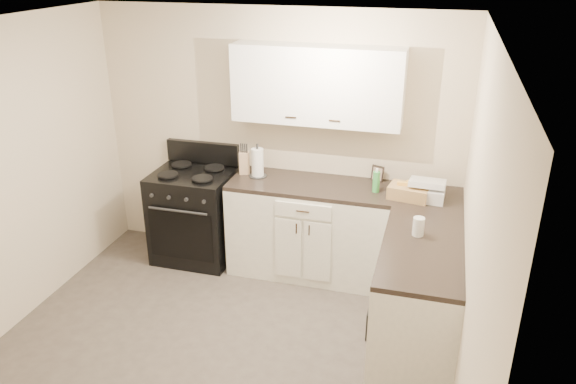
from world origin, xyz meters
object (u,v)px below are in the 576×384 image
(paper_towel, at_px, (258,163))
(countertop_grill, at_px, (427,192))
(knife_block, at_px, (244,163))
(wicker_basket, at_px, (409,192))
(stove, at_px, (195,216))

(paper_towel, bearing_deg, countertop_grill, -3.43)
(knife_block, distance_m, wicker_basket, 1.61)
(paper_towel, xyz_separation_m, countertop_grill, (1.60, -0.10, -0.08))
(paper_towel, relative_size, countertop_grill, 0.91)
(stove, xyz_separation_m, paper_towel, (0.67, 0.07, 0.62))
(stove, xyz_separation_m, knife_block, (0.52, 0.11, 0.59))
(stove, xyz_separation_m, countertop_grill, (2.26, -0.02, 0.54))
(stove, height_order, countertop_grill, countertop_grill)
(knife_block, relative_size, paper_towel, 0.77)
(paper_towel, bearing_deg, wicker_basket, -5.18)
(knife_block, distance_m, countertop_grill, 1.75)
(countertop_grill, bearing_deg, wicker_basket, -163.63)
(knife_block, xyz_separation_m, wicker_basket, (1.60, -0.17, -0.05))
(stove, height_order, paper_towel, paper_towel)
(paper_towel, height_order, wicker_basket, paper_towel)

